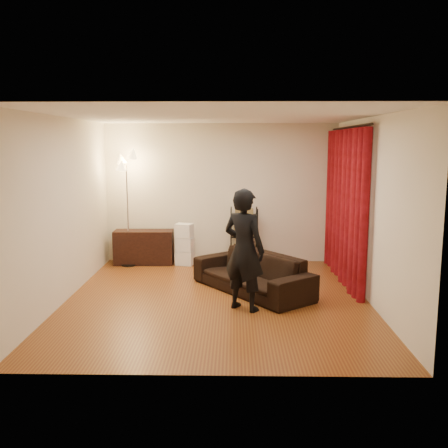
{
  "coord_description": "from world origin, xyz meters",
  "views": [
    {
      "loc": [
        0.25,
        -7.22,
        2.32
      ],
      "look_at": [
        0.1,
        0.3,
        1.1
      ],
      "focal_mm": 40.0,
      "sensor_mm": 36.0,
      "label": 1
    }
  ],
  "objects_px": {
    "person": "(244,250)",
    "media_cabinet": "(144,247)",
    "floor_lamp": "(128,210)",
    "sofa": "(252,273)",
    "storage_boxes": "(185,244)",
    "wire_shelf": "(244,236)"
  },
  "relations": [
    {
      "from": "person",
      "to": "storage_boxes",
      "type": "height_order",
      "value": "person"
    },
    {
      "from": "media_cabinet",
      "to": "floor_lamp",
      "type": "relative_size",
      "value": 0.53
    },
    {
      "from": "wire_shelf",
      "to": "floor_lamp",
      "type": "relative_size",
      "value": 0.51
    },
    {
      "from": "person",
      "to": "wire_shelf",
      "type": "distance_m",
      "value": 2.74
    },
    {
      "from": "person",
      "to": "media_cabinet",
      "type": "relative_size",
      "value": 1.52
    },
    {
      "from": "wire_shelf",
      "to": "floor_lamp",
      "type": "xyz_separation_m",
      "value": [
        -2.21,
        -0.18,
        0.52
      ]
    },
    {
      "from": "person",
      "to": "media_cabinet",
      "type": "bearing_deg",
      "value": -21.69
    },
    {
      "from": "person",
      "to": "storage_boxes",
      "type": "bearing_deg",
      "value": -34.2
    },
    {
      "from": "storage_boxes",
      "to": "person",
      "type": "bearing_deg",
      "value": -67.24
    },
    {
      "from": "person",
      "to": "sofa",
      "type": "bearing_deg",
      "value": -66.62
    },
    {
      "from": "person",
      "to": "floor_lamp",
      "type": "distance_m",
      "value": 3.34
    },
    {
      "from": "person",
      "to": "media_cabinet",
      "type": "height_order",
      "value": "person"
    },
    {
      "from": "sofa",
      "to": "media_cabinet",
      "type": "height_order",
      "value": "media_cabinet"
    },
    {
      "from": "sofa",
      "to": "media_cabinet",
      "type": "bearing_deg",
      "value": -169.87
    },
    {
      "from": "storage_boxes",
      "to": "sofa",
      "type": "bearing_deg",
      "value": -54.64
    },
    {
      "from": "sofa",
      "to": "person",
      "type": "relative_size",
      "value": 1.23
    },
    {
      "from": "sofa",
      "to": "wire_shelf",
      "type": "relative_size",
      "value": 1.92
    },
    {
      "from": "sofa",
      "to": "wire_shelf",
      "type": "bearing_deg",
      "value": 144.68
    },
    {
      "from": "storage_boxes",
      "to": "floor_lamp",
      "type": "relative_size",
      "value": 0.38
    },
    {
      "from": "wire_shelf",
      "to": "sofa",
      "type": "bearing_deg",
      "value": -87.39
    },
    {
      "from": "sofa",
      "to": "wire_shelf",
      "type": "xyz_separation_m",
      "value": [
        -0.09,
        1.87,
        0.24
      ]
    },
    {
      "from": "sofa",
      "to": "wire_shelf",
      "type": "height_order",
      "value": "wire_shelf"
    }
  ]
}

